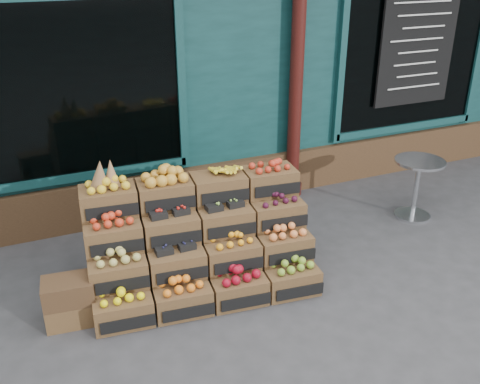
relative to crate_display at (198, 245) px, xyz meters
name	(u,v)px	position (x,y,z in m)	size (l,w,h in m)	color
ground	(284,288)	(0.76, -0.49, -0.43)	(60.00, 60.00, 0.00)	#363638
shop_facade	(144,3)	(0.77, 4.62, 1.96)	(12.00, 6.24, 4.80)	#113A3A
crate_display	(198,245)	(0.00, 0.00, 0.00)	(2.35, 1.33, 1.41)	brown
spare_crates	(70,301)	(-1.34, -0.16, -0.20)	(0.49, 0.37, 0.46)	brown
bistro_table	(417,182)	(3.08, 0.29, 0.06)	(0.63, 0.63, 0.79)	#B8BABF
shopkeeper	(108,131)	(-0.44, 2.22, 0.63)	(0.78, 0.51, 2.13)	#1F6D25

